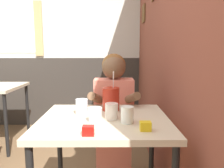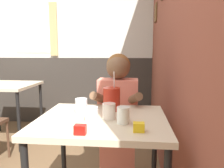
{
  "view_description": "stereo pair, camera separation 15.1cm",
  "coord_description": "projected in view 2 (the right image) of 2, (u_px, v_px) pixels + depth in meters",
  "views": [
    {
      "loc": [
        0.93,
        -1.09,
        1.2
      ],
      "look_at": [
        0.94,
        0.41,
        0.98
      ],
      "focal_mm": 35.0,
      "sensor_mm": 36.0,
      "label": 1
    },
    {
      "loc": [
        1.08,
        -1.08,
        1.2
      ],
      "look_at": [
        0.94,
        0.41,
        0.98
      ],
      "focal_mm": 35.0,
      "sensor_mm": 36.0,
      "label": 2
    }
  ],
  "objects": [
    {
      "name": "glass_by_brick",
      "position": [
        81.0,
        106.0,
        1.49
      ],
      "size": [
        0.08,
        0.08,
        0.11
      ],
      "color": "silver",
      "rests_on": "main_table"
    },
    {
      "name": "glass_center",
      "position": [
        123.0,
        115.0,
        1.3
      ],
      "size": [
        0.08,
        0.08,
        0.1
      ],
      "color": "silver",
      "rests_on": "main_table"
    },
    {
      "name": "brick_wall_right",
      "position": [
        166.0,
        36.0,
        2.19
      ],
      "size": [
        0.08,
        4.4,
        2.7
      ],
      "color": "brown",
      "rests_on": "ground_plane"
    },
    {
      "name": "glass_far_side",
      "position": [
        109.0,
        111.0,
        1.38
      ],
      "size": [
        0.08,
        0.08,
        0.1
      ],
      "color": "silver",
      "rests_on": "main_table"
    },
    {
      "name": "background_table",
      "position": [
        5.0,
        91.0,
        2.88
      ],
      "size": [
        0.76,
        0.71,
        0.78
      ],
      "color": "beige",
      "rests_on": "ground_plane"
    },
    {
      "name": "back_wall",
      "position": [
        65.0,
        42.0,
        3.53
      ],
      "size": [
        5.76,
        0.09,
        2.7
      ],
      "color": "silver",
      "rests_on": "ground_plane"
    },
    {
      "name": "person_seated",
      "position": [
        118.0,
        117.0,
        1.93
      ],
      "size": [
        0.42,
        0.4,
        1.19
      ],
      "color": "#EA7F6B",
      "rests_on": "ground_plane"
    },
    {
      "name": "condiment_mustard",
      "position": [
        139.0,
        127.0,
        1.16
      ],
      "size": [
        0.06,
        0.04,
        0.05
      ],
      "color": "yellow",
      "rests_on": "main_table"
    },
    {
      "name": "cocktail_pitcher",
      "position": [
        112.0,
        99.0,
        1.58
      ],
      "size": [
        0.12,
        0.12,
        0.28
      ],
      "color": "#B22819",
      "rests_on": "main_table"
    },
    {
      "name": "main_table",
      "position": [
        102.0,
        131.0,
        1.42
      ],
      "size": [
        0.83,
        0.71,
        0.78
      ],
      "color": "beige",
      "rests_on": "ground_plane"
    },
    {
      "name": "condiment_ketchup",
      "position": [
        80.0,
        130.0,
        1.13
      ],
      "size": [
        0.06,
        0.04,
        0.05
      ],
      "color": "#B7140F",
      "rests_on": "main_table"
    },
    {
      "name": "glass_near_pitcher",
      "position": [
        92.0,
        114.0,
        1.32
      ],
      "size": [
        0.08,
        0.08,
        0.09
      ],
      "color": "silver",
      "rests_on": "main_table"
    }
  ]
}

